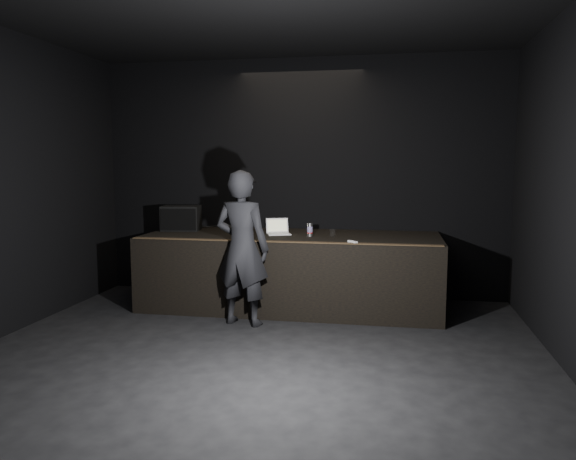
{
  "coord_description": "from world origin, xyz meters",
  "views": [
    {
      "loc": [
        1.35,
        -4.75,
        1.98
      ],
      "look_at": [
        0.03,
        2.3,
        1.12
      ],
      "focal_mm": 35.0,
      "sensor_mm": 36.0,
      "label": 1
    }
  ],
  "objects_px": {
    "stage_riser": "(291,271)",
    "laptop": "(278,230)",
    "stage_monitor": "(181,218)",
    "person": "(242,248)",
    "beer_can": "(310,230)"
  },
  "relations": [
    {
      "from": "stage_riser",
      "to": "laptop",
      "type": "relative_size",
      "value": 10.26
    },
    {
      "from": "stage_monitor",
      "to": "laptop",
      "type": "xyz_separation_m",
      "value": [
        1.47,
        -0.17,
        -0.12
      ]
    },
    {
      "from": "stage_riser",
      "to": "person",
      "type": "relative_size",
      "value": 2.11
    },
    {
      "from": "stage_riser",
      "to": "stage_monitor",
      "type": "bearing_deg",
      "value": 172.88
    },
    {
      "from": "laptop",
      "to": "beer_can",
      "type": "height_order",
      "value": "laptop"
    },
    {
      "from": "laptop",
      "to": "beer_can",
      "type": "xyz_separation_m",
      "value": [
        0.47,
        -0.17,
        0.03
      ]
    },
    {
      "from": "beer_can",
      "to": "person",
      "type": "distance_m",
      "value": 1.1
    },
    {
      "from": "stage_riser",
      "to": "stage_monitor",
      "type": "relative_size",
      "value": 6.83
    },
    {
      "from": "laptop",
      "to": "beer_can",
      "type": "relative_size",
      "value": 2.19
    },
    {
      "from": "stage_monitor",
      "to": "laptop",
      "type": "bearing_deg",
      "value": -15.22
    },
    {
      "from": "beer_can",
      "to": "person",
      "type": "bearing_deg",
      "value": -130.93
    },
    {
      "from": "stage_riser",
      "to": "stage_monitor",
      "type": "xyz_separation_m",
      "value": [
        -1.67,
        0.21,
        0.68
      ]
    },
    {
      "from": "stage_monitor",
      "to": "beer_can",
      "type": "distance_m",
      "value": 1.97
    },
    {
      "from": "stage_monitor",
      "to": "stage_riser",
      "type": "bearing_deg",
      "value": -15.84
    },
    {
      "from": "stage_monitor",
      "to": "laptop",
      "type": "relative_size",
      "value": 1.5
    }
  ]
}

